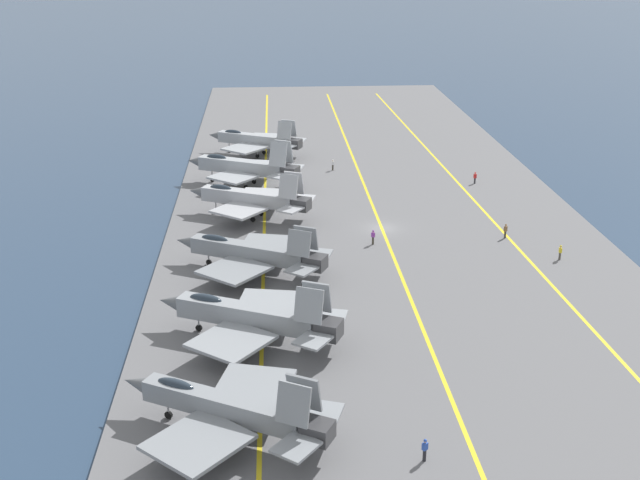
{
  "coord_description": "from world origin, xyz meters",
  "views": [
    {
      "loc": [
        -90.37,
        13.64,
        33.73
      ],
      "look_at": [
        -10.0,
        8.18,
        2.9
      ],
      "focal_mm": 45.0,
      "sensor_mm": 36.0,
      "label": 1
    }
  ],
  "objects_px": {
    "parked_jet_fifth": "(243,167)",
    "crew_red_vest": "(475,177)",
    "parked_jet_sixth": "(256,140)",
    "crew_purple_vest": "(373,237)",
    "crew_blue_vest": "(425,449)",
    "crew_yellow_vest": "(560,252)",
    "parked_jet_nearest": "(228,408)",
    "crew_white_vest": "(333,164)",
    "parked_jet_fourth": "(250,198)",
    "parked_jet_second": "(250,316)",
    "crew_brown_vest": "(505,230)",
    "parked_jet_third": "(251,252)"
  },
  "relations": [
    {
      "from": "crew_brown_vest",
      "to": "crew_purple_vest",
      "type": "xyz_separation_m",
      "value": [
        -1.0,
        15.71,
        0.0
      ]
    },
    {
      "from": "parked_jet_fifth",
      "to": "crew_red_vest",
      "type": "relative_size",
      "value": 10.15
    },
    {
      "from": "parked_jet_fourth",
      "to": "crew_yellow_vest",
      "type": "distance_m",
      "value": 37.55
    },
    {
      "from": "parked_jet_second",
      "to": "crew_purple_vest",
      "type": "height_order",
      "value": "parked_jet_second"
    },
    {
      "from": "parked_jet_third",
      "to": "crew_purple_vest",
      "type": "xyz_separation_m",
      "value": [
        7.15,
        -13.77,
        -1.28
      ]
    },
    {
      "from": "parked_jet_third",
      "to": "parked_jet_fourth",
      "type": "distance_m",
      "value": 17.34
    },
    {
      "from": "parked_jet_fourth",
      "to": "crew_white_vest",
      "type": "height_order",
      "value": "parked_jet_fourth"
    },
    {
      "from": "parked_jet_second",
      "to": "crew_brown_vest",
      "type": "bearing_deg",
      "value": -51.53
    },
    {
      "from": "crew_blue_vest",
      "to": "crew_yellow_vest",
      "type": "height_order",
      "value": "crew_blue_vest"
    },
    {
      "from": "parked_jet_nearest",
      "to": "crew_purple_vest",
      "type": "relative_size",
      "value": 9.38
    },
    {
      "from": "parked_jet_nearest",
      "to": "crew_white_vest",
      "type": "xyz_separation_m",
      "value": [
        67.57,
        -13.02,
        -1.34
      ]
    },
    {
      "from": "parked_jet_second",
      "to": "crew_brown_vest",
      "type": "xyz_separation_m",
      "value": [
        23.36,
        -29.4,
        -1.44
      ]
    },
    {
      "from": "parked_jet_fifth",
      "to": "crew_blue_vest",
      "type": "relative_size",
      "value": 9.85
    },
    {
      "from": "parked_jet_second",
      "to": "crew_brown_vest",
      "type": "distance_m",
      "value": 37.58
    },
    {
      "from": "parked_jet_sixth",
      "to": "crew_white_vest",
      "type": "bearing_deg",
      "value": -129.15
    },
    {
      "from": "crew_yellow_vest",
      "to": "crew_purple_vest",
      "type": "distance_m",
      "value": 20.66
    },
    {
      "from": "parked_jet_nearest",
      "to": "crew_red_vest",
      "type": "relative_size",
      "value": 9.77
    },
    {
      "from": "crew_white_vest",
      "to": "crew_purple_vest",
      "type": "xyz_separation_m",
      "value": [
        -31.04,
        -2.05,
        0.01
      ]
    },
    {
      "from": "parked_jet_second",
      "to": "parked_jet_sixth",
      "type": "distance_m",
      "value": 62.82
    },
    {
      "from": "parked_jet_third",
      "to": "crew_brown_vest",
      "type": "height_order",
      "value": "parked_jet_third"
    },
    {
      "from": "crew_red_vest",
      "to": "crew_brown_vest",
      "type": "xyz_separation_m",
      "value": [
        -21.9,
        1.9,
        0.04
      ]
    },
    {
      "from": "crew_brown_vest",
      "to": "crew_yellow_vest",
      "type": "height_order",
      "value": "crew_brown_vest"
    },
    {
      "from": "parked_jet_sixth",
      "to": "crew_yellow_vest",
      "type": "xyz_separation_m",
      "value": [
        -46.42,
        -33.41,
        -1.65
      ]
    },
    {
      "from": "parked_jet_fifth",
      "to": "crew_brown_vest",
      "type": "bearing_deg",
      "value": -126.66
    },
    {
      "from": "parked_jet_sixth",
      "to": "crew_blue_vest",
      "type": "relative_size",
      "value": 9.34
    },
    {
      "from": "parked_jet_third",
      "to": "crew_brown_vest",
      "type": "bearing_deg",
      "value": -74.55
    },
    {
      "from": "parked_jet_nearest",
      "to": "parked_jet_second",
      "type": "height_order",
      "value": "parked_jet_second"
    },
    {
      "from": "parked_jet_second",
      "to": "crew_blue_vest",
      "type": "xyz_separation_m",
      "value": [
        -18.02,
        -11.93,
        -1.44
      ]
    },
    {
      "from": "parked_jet_third",
      "to": "parked_jet_sixth",
      "type": "xyz_separation_m",
      "value": [
        47.61,
        -0.15,
        0.33
      ]
    },
    {
      "from": "parked_jet_nearest",
      "to": "crew_red_vest",
      "type": "xyz_separation_m",
      "value": [
        59.43,
        -32.68,
        -1.37
      ]
    },
    {
      "from": "parked_jet_sixth",
      "to": "crew_yellow_vest",
      "type": "height_order",
      "value": "parked_jet_sixth"
    },
    {
      "from": "parked_jet_third",
      "to": "crew_brown_vest",
      "type": "distance_m",
      "value": 30.61
    },
    {
      "from": "parked_jet_fourth",
      "to": "crew_white_vest",
      "type": "relative_size",
      "value": 9.42
    },
    {
      "from": "parked_jet_third",
      "to": "parked_jet_sixth",
      "type": "height_order",
      "value": "parked_jet_sixth"
    },
    {
      "from": "crew_blue_vest",
      "to": "crew_white_vest",
      "type": "distance_m",
      "value": 71.42
    },
    {
      "from": "parked_jet_fifth",
      "to": "crew_red_vest",
      "type": "bearing_deg",
      "value": -91.96
    },
    {
      "from": "parked_jet_second",
      "to": "crew_brown_vest",
      "type": "height_order",
      "value": "parked_jet_second"
    },
    {
      "from": "parked_jet_nearest",
      "to": "parked_jet_sixth",
      "type": "height_order",
      "value": "parked_jet_sixth"
    },
    {
      "from": "parked_jet_nearest",
      "to": "crew_white_vest",
      "type": "bearing_deg",
      "value": -10.9
    },
    {
      "from": "parked_jet_nearest",
      "to": "crew_blue_vest",
      "type": "xyz_separation_m",
      "value": [
        -3.85,
        -13.31,
        -1.34
      ]
    },
    {
      "from": "crew_brown_vest",
      "to": "crew_red_vest",
      "type": "bearing_deg",
      "value": -4.97
    },
    {
      "from": "crew_purple_vest",
      "to": "parked_jet_fifth",
      "type": "bearing_deg",
      "value": 32.37
    },
    {
      "from": "parked_jet_nearest",
      "to": "crew_purple_vest",
      "type": "xyz_separation_m",
      "value": [
        36.54,
        -15.07,
        -1.33
      ]
    },
    {
      "from": "parked_jet_fourth",
      "to": "crew_purple_vest",
      "type": "height_order",
      "value": "parked_jet_fourth"
    },
    {
      "from": "parked_jet_sixth",
      "to": "crew_blue_vest",
      "type": "height_order",
      "value": "parked_jet_sixth"
    },
    {
      "from": "parked_jet_nearest",
      "to": "parked_jet_third",
      "type": "distance_m",
      "value": 29.42
    },
    {
      "from": "parked_jet_sixth",
      "to": "crew_purple_vest",
      "type": "bearing_deg",
      "value": -161.39
    },
    {
      "from": "parked_jet_fourth",
      "to": "crew_red_vest",
      "type": "distance_m",
      "value": 34.19
    },
    {
      "from": "crew_white_vest",
      "to": "parked_jet_third",
      "type": "bearing_deg",
      "value": 162.94
    },
    {
      "from": "parked_jet_third",
      "to": "parked_jet_fourth",
      "type": "height_order",
      "value": "parked_jet_fourth"
    }
  ]
}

